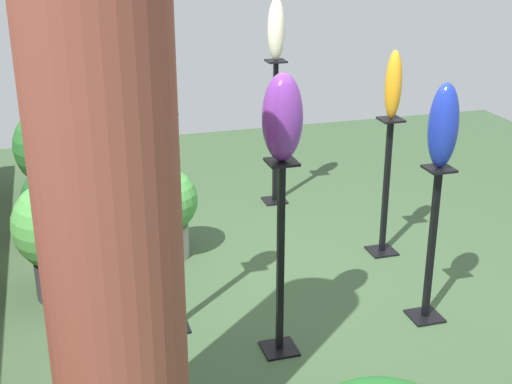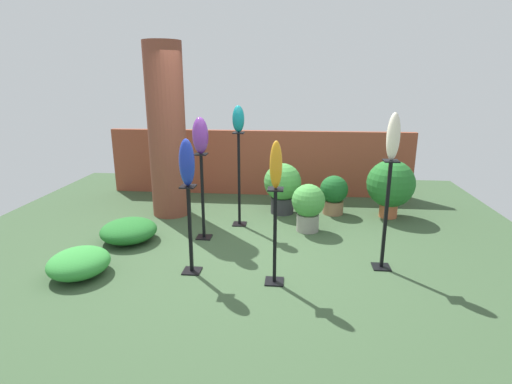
{
  "view_description": "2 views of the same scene",
  "coord_description": "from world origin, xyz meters",
  "px_view_note": "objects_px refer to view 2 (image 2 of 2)",
  "views": [
    {
      "loc": [
        -3.96,
        1.49,
        2.38
      ],
      "look_at": [
        -0.03,
        0.34,
        0.8
      ],
      "focal_mm": 50.0,
      "sensor_mm": 36.0,
      "label": 1
    },
    {
      "loc": [
        0.64,
        -4.68,
        2.11
      ],
      "look_at": [
        0.18,
        0.14,
        0.74
      ],
      "focal_mm": 28.0,
      "sensor_mm": 36.0,
      "label": 2
    }
  ],
  "objects_px": {
    "pedestal_amber": "(275,241)",
    "art_vase_violet": "(200,135)",
    "pedestal_ivory": "(385,220)",
    "potted_plant_mid_left": "(334,193)",
    "pedestal_teal": "(239,183)",
    "art_vase_teal": "(238,119)",
    "art_vase_amber": "(276,165)",
    "potted_plant_front_right": "(391,185)",
    "pedestal_violet": "(203,200)",
    "art_vase_cobalt": "(187,163)",
    "potted_plant_mid_right": "(308,205)",
    "potted_plant_near_pillar": "(282,185)",
    "brick_pillar": "(167,132)",
    "pedestal_cobalt": "(190,234)",
    "art_vase_ivory": "(393,137)"
  },
  "relations": [
    {
      "from": "potted_plant_mid_left",
      "to": "pedestal_cobalt",
      "type": "bearing_deg",
      "value": -128.66
    },
    {
      "from": "pedestal_cobalt",
      "to": "art_vase_amber",
      "type": "bearing_deg",
      "value": -9.35
    },
    {
      "from": "potted_plant_mid_left",
      "to": "potted_plant_mid_right",
      "type": "relative_size",
      "value": 0.92
    },
    {
      "from": "potted_plant_mid_left",
      "to": "pedestal_teal",
      "type": "bearing_deg",
      "value": -155.7
    },
    {
      "from": "pedestal_violet",
      "to": "art_vase_cobalt",
      "type": "xyz_separation_m",
      "value": [
        0.08,
        -1.0,
        0.73
      ]
    },
    {
      "from": "brick_pillar",
      "to": "art_vase_cobalt",
      "type": "distance_m",
      "value": 2.14
    },
    {
      "from": "art_vase_cobalt",
      "to": "pedestal_violet",
      "type": "bearing_deg",
      "value": 94.84
    },
    {
      "from": "potted_plant_mid_right",
      "to": "potted_plant_near_pillar",
      "type": "bearing_deg",
      "value": 117.12
    },
    {
      "from": "potted_plant_near_pillar",
      "to": "art_vase_teal",
      "type": "bearing_deg",
      "value": -135.1
    },
    {
      "from": "art_vase_teal",
      "to": "potted_plant_front_right",
      "type": "distance_m",
      "value": 2.59
    },
    {
      "from": "pedestal_cobalt",
      "to": "pedestal_ivory",
      "type": "xyz_separation_m",
      "value": [
        2.16,
        0.31,
        0.12
      ]
    },
    {
      "from": "pedestal_amber",
      "to": "art_vase_teal",
      "type": "height_order",
      "value": "art_vase_teal"
    },
    {
      "from": "brick_pillar",
      "to": "art_vase_violet",
      "type": "height_order",
      "value": "brick_pillar"
    },
    {
      "from": "potted_plant_near_pillar",
      "to": "art_vase_cobalt",
      "type": "bearing_deg",
      "value": -113.52
    },
    {
      "from": "brick_pillar",
      "to": "pedestal_amber",
      "type": "distance_m",
      "value": 2.9
    },
    {
      "from": "pedestal_cobalt",
      "to": "pedestal_ivory",
      "type": "relative_size",
      "value": 0.8
    },
    {
      "from": "art_vase_amber",
      "to": "potted_plant_mid_left",
      "type": "height_order",
      "value": "art_vase_amber"
    },
    {
      "from": "art_vase_ivory",
      "to": "potted_plant_front_right",
      "type": "relative_size",
      "value": 0.56
    },
    {
      "from": "art_vase_amber",
      "to": "pedestal_violet",
      "type": "bearing_deg",
      "value": 131.63
    },
    {
      "from": "art_vase_cobalt",
      "to": "potted_plant_near_pillar",
      "type": "xyz_separation_m",
      "value": [
        0.95,
        2.18,
        -0.8
      ]
    },
    {
      "from": "potted_plant_front_right",
      "to": "art_vase_amber",
      "type": "bearing_deg",
      "value": -126.32
    },
    {
      "from": "pedestal_cobalt",
      "to": "pedestal_teal",
      "type": "xyz_separation_m",
      "value": [
        0.33,
        1.57,
        0.18
      ]
    },
    {
      "from": "art_vase_violet",
      "to": "potted_plant_front_right",
      "type": "xyz_separation_m",
      "value": [
        2.71,
        1.13,
        -0.88
      ]
    },
    {
      "from": "art_vase_violet",
      "to": "potted_plant_near_pillar",
      "type": "relative_size",
      "value": 0.58
    },
    {
      "from": "pedestal_amber",
      "to": "art_vase_ivory",
      "type": "height_order",
      "value": "art_vase_ivory"
    },
    {
      "from": "pedestal_ivory",
      "to": "art_vase_ivory",
      "type": "distance_m",
      "value": 0.94
    },
    {
      "from": "art_vase_ivory",
      "to": "pedestal_cobalt",
      "type": "bearing_deg",
      "value": -171.83
    },
    {
      "from": "brick_pillar",
      "to": "potted_plant_mid_left",
      "type": "distance_m",
      "value": 2.8
    },
    {
      "from": "art_vase_cobalt",
      "to": "art_vase_teal",
      "type": "xyz_separation_m",
      "value": [
        0.33,
        1.57,
        0.31
      ]
    },
    {
      "from": "pedestal_amber",
      "to": "art_vase_teal",
      "type": "distance_m",
      "value": 2.13
    },
    {
      "from": "art_vase_ivory",
      "to": "potted_plant_mid_left",
      "type": "bearing_deg",
      "value": 101.56
    },
    {
      "from": "art_vase_cobalt",
      "to": "potted_plant_mid_right",
      "type": "relative_size",
      "value": 0.74
    },
    {
      "from": "art_vase_teal",
      "to": "art_vase_ivory",
      "type": "bearing_deg",
      "value": -34.43
    },
    {
      "from": "art_vase_cobalt",
      "to": "potted_plant_mid_left",
      "type": "distance_m",
      "value": 2.98
    },
    {
      "from": "art_vase_teal",
      "to": "pedestal_amber",
      "type": "bearing_deg",
      "value": -70.4
    },
    {
      "from": "brick_pillar",
      "to": "art_vase_violet",
      "type": "distance_m",
      "value": 1.23
    },
    {
      "from": "potted_plant_mid_right",
      "to": "art_vase_violet",
      "type": "bearing_deg",
      "value": -163.85
    },
    {
      "from": "art_vase_amber",
      "to": "potted_plant_mid_left",
      "type": "relative_size",
      "value": 0.77
    },
    {
      "from": "art_vase_violet",
      "to": "art_vase_teal",
      "type": "bearing_deg",
      "value": 53.48
    },
    {
      "from": "art_vase_cobalt",
      "to": "potted_plant_front_right",
      "type": "relative_size",
      "value": 0.55
    },
    {
      "from": "pedestal_amber",
      "to": "pedestal_violet",
      "type": "distance_m",
      "value": 1.55
    },
    {
      "from": "pedestal_ivory",
      "to": "potted_plant_mid_left",
      "type": "xyz_separation_m",
      "value": [
        -0.39,
        1.91,
        -0.24
      ]
    },
    {
      "from": "pedestal_cobalt",
      "to": "art_vase_violet",
      "type": "height_order",
      "value": "art_vase_violet"
    },
    {
      "from": "pedestal_ivory",
      "to": "art_vase_amber",
      "type": "relative_size",
      "value": 2.62
    },
    {
      "from": "pedestal_amber",
      "to": "art_vase_violet",
      "type": "height_order",
      "value": "art_vase_violet"
    },
    {
      "from": "art_vase_teal",
      "to": "potted_plant_mid_left",
      "type": "relative_size",
      "value": 0.59
    },
    {
      "from": "art_vase_violet",
      "to": "art_vase_teal",
      "type": "relative_size",
      "value": 1.26
    },
    {
      "from": "art_vase_violet",
      "to": "pedestal_ivory",
      "type": "bearing_deg",
      "value": -17.12
    },
    {
      "from": "art_vase_cobalt",
      "to": "art_vase_violet",
      "type": "distance_m",
      "value": 1.02
    },
    {
      "from": "brick_pillar",
      "to": "potted_plant_mid_left",
      "type": "height_order",
      "value": "brick_pillar"
    }
  ]
}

